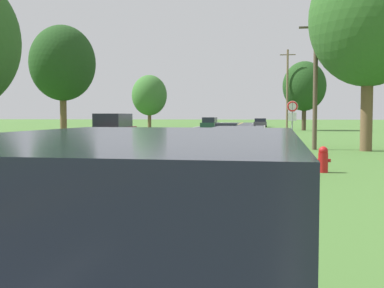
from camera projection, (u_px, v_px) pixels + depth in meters
fire_hydrant at (323, 159)px, 15.57m from camera, size 0.47×0.31×0.85m
traffic_sign at (292, 113)px, 25.70m from camera, size 0.60×0.10×2.62m
utility_pole_midground at (315, 80)px, 25.70m from camera, size 1.80×0.24×7.13m
utility_pole_far at (287, 89)px, 56.26m from camera, size 1.80×0.24×9.48m
tree_left_verge at (304, 86)px, 57.82m from camera, size 5.17×5.17×8.31m
tree_mid_treeline at (63, 63)px, 41.74m from camera, size 5.68×5.68×9.64m
tree_right_cluster at (149, 95)px, 64.90m from camera, size 4.74×4.74×7.25m
tree_far_back at (369, 19)px, 24.45m from camera, size 6.00×6.00×10.23m
car_black_suv_approaching at (239, 148)px, 15.74m from camera, size 1.89×4.48×1.47m
car_maroon_suv_mid_near at (114, 128)px, 30.19m from camera, size 1.95×4.90×1.95m
car_champagne_sedan_mid_far at (226, 131)px, 35.53m from camera, size 1.87×4.46×1.28m
car_dark_green_sedan_receding at (210, 124)px, 59.00m from camera, size 1.92×4.49×1.58m
car_dark_grey_sedan_distant at (260, 123)px, 74.36m from camera, size 2.00×4.12×1.34m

